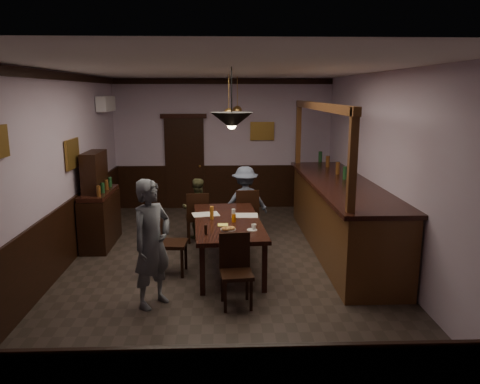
{
  "coord_description": "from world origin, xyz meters",
  "views": [
    {
      "loc": [
        -0.02,
        -6.85,
        2.68
      ],
      "look_at": [
        0.25,
        0.3,
        1.15
      ],
      "focal_mm": 35.0,
      "sensor_mm": 36.0,
      "label": 1
    }
  ],
  "objects_px": {
    "person_standing": "(152,244)",
    "sideboard": "(99,208)",
    "chair_side": "(166,238)",
    "pendant_brass_far": "(237,111)",
    "person_seated_left": "(197,208)",
    "soda_can": "(234,218)",
    "chair_far_left": "(198,215)",
    "chair_far_right": "(247,213)",
    "pendant_brass_mid": "(229,114)",
    "chair_near": "(236,266)",
    "pendant_iron": "(232,121)",
    "dining_table": "(228,224)",
    "person_seated_right": "(245,202)",
    "bar_counter": "(340,214)",
    "coffee_cup": "(254,227)"
  },
  "relations": [
    {
      "from": "person_standing",
      "to": "sideboard",
      "type": "xyz_separation_m",
      "value": [
        -1.3,
        2.47,
        -0.15
      ]
    },
    {
      "from": "chair_side",
      "to": "pendant_brass_far",
      "type": "bearing_deg",
      "value": -14.84
    },
    {
      "from": "sideboard",
      "to": "person_seated_left",
      "type": "bearing_deg",
      "value": 12.02
    },
    {
      "from": "soda_can",
      "to": "sideboard",
      "type": "distance_m",
      "value": 2.67
    },
    {
      "from": "chair_far_left",
      "to": "sideboard",
      "type": "xyz_separation_m",
      "value": [
        -1.73,
        -0.09,
        0.16
      ]
    },
    {
      "from": "chair_far_right",
      "to": "pendant_brass_far",
      "type": "height_order",
      "value": "pendant_brass_far"
    },
    {
      "from": "sideboard",
      "to": "pendant_brass_mid",
      "type": "distance_m",
      "value": 2.86
    },
    {
      "from": "chair_far_right",
      "to": "person_seated_left",
      "type": "distance_m",
      "value": 0.94
    },
    {
      "from": "chair_near",
      "to": "person_standing",
      "type": "xyz_separation_m",
      "value": [
        -1.05,
        0.0,
        0.32
      ]
    },
    {
      "from": "person_standing",
      "to": "pendant_iron",
      "type": "height_order",
      "value": "pendant_iron"
    },
    {
      "from": "chair_far_left",
      "to": "person_seated_left",
      "type": "bearing_deg",
      "value": -92.75
    },
    {
      "from": "dining_table",
      "to": "person_standing",
      "type": "relative_size",
      "value": 1.38
    },
    {
      "from": "dining_table",
      "to": "chair_far_left",
      "type": "bearing_deg",
      "value": 113.1
    },
    {
      "from": "chair_far_left",
      "to": "pendant_brass_mid",
      "type": "xyz_separation_m",
      "value": [
        0.58,
        0.37,
        1.79
      ]
    },
    {
      "from": "chair_side",
      "to": "soda_can",
      "type": "distance_m",
      "value": 1.05
    },
    {
      "from": "chair_far_left",
      "to": "chair_far_right",
      "type": "bearing_deg",
      "value": 175.98
    },
    {
      "from": "pendant_iron",
      "to": "person_seated_left",
      "type": "bearing_deg",
      "value": 104.69
    },
    {
      "from": "chair_far_left",
      "to": "pendant_iron",
      "type": "bearing_deg",
      "value": 98.31
    },
    {
      "from": "dining_table",
      "to": "pendant_brass_mid",
      "type": "xyz_separation_m",
      "value": [
        0.05,
        1.61,
        1.61
      ]
    },
    {
      "from": "pendant_brass_far",
      "to": "person_seated_right",
      "type": "bearing_deg",
      "value": -86.37
    },
    {
      "from": "sideboard",
      "to": "bar_counter",
      "type": "xyz_separation_m",
      "value": [
        4.2,
        -0.41,
        -0.04
      ]
    },
    {
      "from": "chair_side",
      "to": "coffee_cup",
      "type": "relative_size",
      "value": 12.48
    },
    {
      "from": "dining_table",
      "to": "soda_can",
      "type": "bearing_deg",
      "value": -47.79
    },
    {
      "from": "person_standing",
      "to": "person_seated_right",
      "type": "distance_m",
      "value": 3.18
    },
    {
      "from": "dining_table",
      "to": "person_standing",
      "type": "xyz_separation_m",
      "value": [
        -0.96,
        -1.32,
        0.14
      ]
    },
    {
      "from": "chair_far_left",
      "to": "pendant_brass_far",
      "type": "height_order",
      "value": "pendant_brass_far"
    },
    {
      "from": "person_standing",
      "to": "person_seated_left",
      "type": "relative_size",
      "value": 1.46
    },
    {
      "from": "dining_table",
      "to": "chair_far_right",
      "type": "distance_m",
      "value": 1.36
    },
    {
      "from": "pendant_iron",
      "to": "sideboard",
      "type": "bearing_deg",
      "value": 139.86
    },
    {
      "from": "person_seated_left",
      "to": "pendant_iron",
      "type": "xyz_separation_m",
      "value": [
        0.61,
        -2.31,
        1.75
      ]
    },
    {
      "from": "chair_far_left",
      "to": "coffee_cup",
      "type": "xyz_separation_m",
      "value": [
        0.9,
        -1.78,
        0.29
      ]
    },
    {
      "from": "dining_table",
      "to": "chair_far_left",
      "type": "distance_m",
      "value": 1.36
    },
    {
      "from": "chair_far_left",
      "to": "pendant_brass_mid",
      "type": "relative_size",
      "value": 1.14
    },
    {
      "from": "person_seated_right",
      "to": "soda_can",
      "type": "height_order",
      "value": "person_seated_right"
    },
    {
      "from": "chair_side",
      "to": "coffee_cup",
      "type": "height_order",
      "value": "chair_side"
    },
    {
      "from": "chair_far_left",
      "to": "bar_counter",
      "type": "xyz_separation_m",
      "value": [
        2.47,
        -0.5,
        0.13
      ]
    },
    {
      "from": "chair_far_right",
      "to": "sideboard",
      "type": "distance_m",
      "value": 2.63
    },
    {
      "from": "dining_table",
      "to": "person_seated_right",
      "type": "relative_size",
      "value": 1.69
    },
    {
      "from": "person_seated_right",
      "to": "sideboard",
      "type": "xyz_separation_m",
      "value": [
        -2.6,
        -0.42,
        0.0
      ]
    },
    {
      "from": "chair_side",
      "to": "bar_counter",
      "type": "distance_m",
      "value": 3.03
    },
    {
      "from": "sideboard",
      "to": "pendant_brass_far",
      "type": "bearing_deg",
      "value": 37.1
    },
    {
      "from": "soda_can",
      "to": "bar_counter",
      "type": "distance_m",
      "value": 2.04
    },
    {
      "from": "dining_table",
      "to": "chair_near",
      "type": "relative_size",
      "value": 2.45
    },
    {
      "from": "soda_can",
      "to": "pendant_brass_far",
      "type": "bearing_deg",
      "value": 87.14
    },
    {
      "from": "chair_far_left",
      "to": "person_seated_left",
      "type": "relative_size",
      "value": 0.82
    },
    {
      "from": "person_seated_right",
      "to": "sideboard",
      "type": "distance_m",
      "value": 2.64
    },
    {
      "from": "coffee_cup",
      "to": "sideboard",
      "type": "bearing_deg",
      "value": 143.49
    },
    {
      "from": "dining_table",
      "to": "coffee_cup",
      "type": "xyz_separation_m",
      "value": [
        0.37,
        -0.53,
        0.11
      ]
    },
    {
      "from": "person_seated_left",
      "to": "coffee_cup",
      "type": "height_order",
      "value": "person_seated_left"
    },
    {
      "from": "person_seated_right",
      "to": "pendant_brass_far",
      "type": "bearing_deg",
      "value": -95.37
    }
  ]
}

